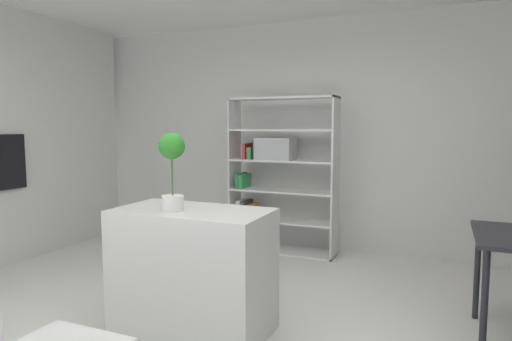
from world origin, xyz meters
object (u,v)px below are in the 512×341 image
(kitchen_island, at_px, (193,270))
(potted_plant_on_island, at_px, (172,163))
(open_bookshelf, at_px, (276,170))
(built_in_oven, at_px, (1,162))

(kitchen_island, height_order, potted_plant_on_island, potted_plant_on_island)
(potted_plant_on_island, relative_size, open_bookshelf, 0.30)
(built_in_oven, xyz_separation_m, kitchen_island, (2.63, -0.49, -0.68))
(kitchen_island, bearing_deg, open_bookshelf, 94.59)
(built_in_oven, distance_m, kitchen_island, 2.76)
(built_in_oven, relative_size, potted_plant_on_island, 1.06)
(built_in_oven, height_order, potted_plant_on_island, potted_plant_on_island)
(built_in_oven, bearing_deg, open_bookshelf, 34.75)
(kitchen_island, relative_size, potted_plant_on_island, 2.03)
(open_bookshelf, bearing_deg, potted_plant_on_island, -88.15)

